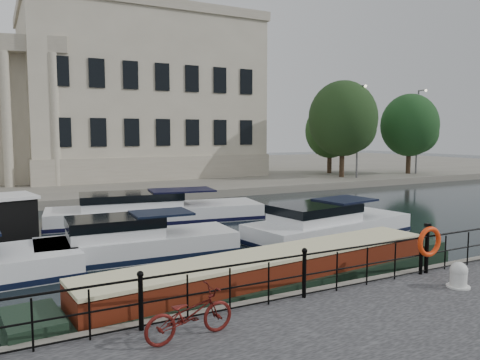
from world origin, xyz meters
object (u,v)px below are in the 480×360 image
at_px(harbour_hut, 6,225).
at_px(mooring_bollard, 459,275).
at_px(narrowboat, 273,282).
at_px(life_ring_post, 429,243).
at_px(bicycle, 190,314).

bearing_deg(harbour_hut, mooring_bollard, -62.18).
xyz_separation_m(narrowboat, harbour_hut, (-6.44, 9.30, 0.59)).
distance_m(life_ring_post, narrowboat, 4.53).
height_order(life_ring_post, harbour_hut, harbour_hut).
bearing_deg(harbour_hut, bicycle, -87.87).
height_order(bicycle, narrowboat, bicycle).
relative_size(mooring_bollard, narrowboat, 0.05).
bearing_deg(mooring_bollard, harbour_hut, 129.30).
bearing_deg(narrowboat, mooring_bollard, -45.15).
height_order(life_ring_post, narrowboat, life_ring_post).
bearing_deg(narrowboat, life_ring_post, -30.88).
bearing_deg(life_ring_post, narrowboat, 154.41).
height_order(bicycle, mooring_bollard, bicycle).
height_order(bicycle, harbour_hut, harbour_hut).
height_order(mooring_bollard, harbour_hut, harbour_hut).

